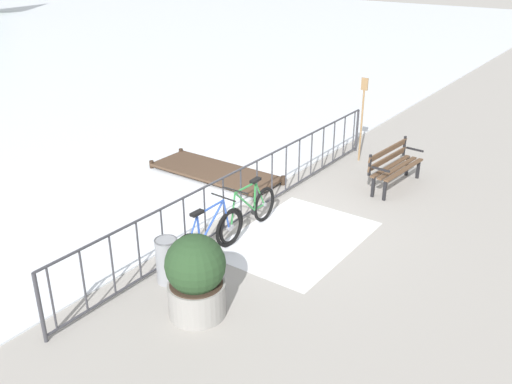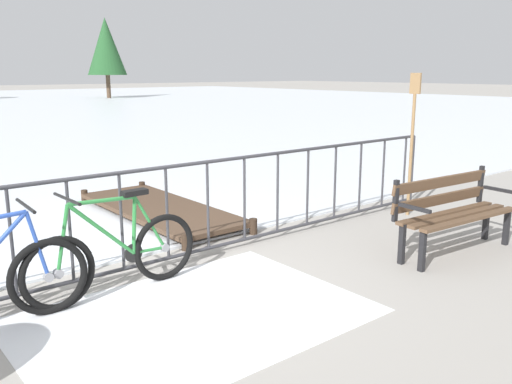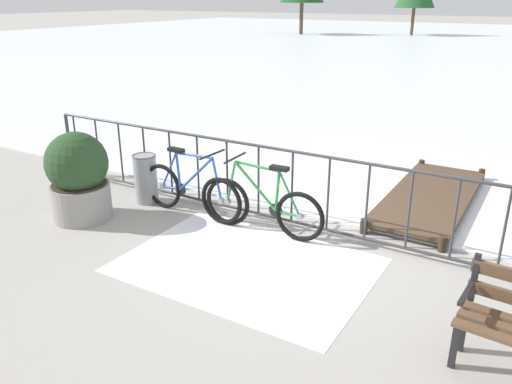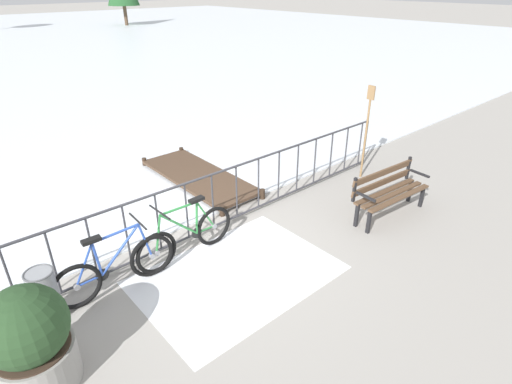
{
  "view_description": "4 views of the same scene",
  "coord_description": "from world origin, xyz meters",
  "px_view_note": "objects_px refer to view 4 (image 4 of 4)",
  "views": [
    {
      "loc": [
        -7.69,
        -5.66,
        4.79
      ],
      "look_at": [
        -0.78,
        -0.72,
        0.98
      ],
      "focal_mm": 39.34,
      "sensor_mm": 36.0,
      "label": 1
    },
    {
      "loc": [
        -2.44,
        -4.75,
        2.0
      ],
      "look_at": [
        1.25,
        -0.23,
        0.69
      ],
      "focal_mm": 37.8,
      "sensor_mm": 36.0,
      "label": 2
    },
    {
      "loc": [
        2.54,
        -5.62,
        2.9
      ],
      "look_at": [
        -0.65,
        -0.25,
        0.5
      ],
      "focal_mm": 36.0,
      "sensor_mm": 36.0,
      "label": 3
    },
    {
      "loc": [
        -3.12,
        -4.94,
        3.83
      ],
      "look_at": [
        0.77,
        -0.5,
        0.75
      ],
      "focal_mm": 28.68,
      "sensor_mm": 36.0,
      "label": 4
    }
  ],
  "objects_px": {
    "bicycle_second": "(116,268)",
    "planter_with_shrub": "(30,340)",
    "bicycle_near_railing": "(187,237)",
    "park_bench": "(388,189)",
    "oar_upright": "(367,127)",
    "trash_bin": "(45,295)"
  },
  "relations": [
    {
      "from": "bicycle_second",
      "to": "park_bench",
      "type": "xyz_separation_m",
      "value": [
        4.58,
        -1.25,
        0.14
      ]
    },
    {
      "from": "planter_with_shrub",
      "to": "trash_bin",
      "type": "relative_size",
      "value": 1.67
    },
    {
      "from": "planter_with_shrub",
      "to": "park_bench",
      "type": "bearing_deg",
      "value": -3.96
    },
    {
      "from": "bicycle_near_railing",
      "to": "park_bench",
      "type": "bearing_deg",
      "value": -20.29
    },
    {
      "from": "park_bench",
      "to": "oar_upright",
      "type": "relative_size",
      "value": 0.82
    },
    {
      "from": "bicycle_near_railing",
      "to": "oar_upright",
      "type": "relative_size",
      "value": 0.86
    },
    {
      "from": "bicycle_second",
      "to": "planter_with_shrub",
      "type": "bearing_deg",
      "value": -145.92
    },
    {
      "from": "trash_bin",
      "to": "bicycle_second",
      "type": "bearing_deg",
      "value": -4.24
    },
    {
      "from": "bicycle_near_railing",
      "to": "oar_upright",
      "type": "distance_m",
      "value": 4.49
    },
    {
      "from": "bicycle_second",
      "to": "oar_upright",
      "type": "distance_m",
      "value": 5.62
    },
    {
      "from": "bicycle_second",
      "to": "planter_with_shrub",
      "type": "distance_m",
      "value": 1.52
    },
    {
      "from": "bicycle_second",
      "to": "park_bench",
      "type": "relative_size",
      "value": 1.05
    },
    {
      "from": "park_bench",
      "to": "oar_upright",
      "type": "distance_m",
      "value": 1.72
    },
    {
      "from": "bicycle_second",
      "to": "oar_upright",
      "type": "height_order",
      "value": "oar_upright"
    },
    {
      "from": "bicycle_near_railing",
      "to": "trash_bin",
      "type": "relative_size",
      "value": 2.34
    },
    {
      "from": "bicycle_near_railing",
      "to": "oar_upright",
      "type": "xyz_separation_m",
      "value": [
        4.43,
        -0.02,
        0.77
      ]
    },
    {
      "from": "planter_with_shrub",
      "to": "trash_bin",
      "type": "bearing_deg",
      "value": 68.32
    },
    {
      "from": "planter_with_shrub",
      "to": "oar_upright",
      "type": "relative_size",
      "value": 0.62
    },
    {
      "from": "bicycle_near_railing",
      "to": "bicycle_second",
      "type": "xyz_separation_m",
      "value": [
        -1.14,
        -0.02,
        0.0
      ]
    },
    {
      "from": "bicycle_near_railing",
      "to": "park_bench",
      "type": "height_order",
      "value": "bicycle_near_railing"
    },
    {
      "from": "bicycle_near_railing",
      "to": "planter_with_shrub",
      "type": "height_order",
      "value": "planter_with_shrub"
    },
    {
      "from": "oar_upright",
      "to": "bicycle_near_railing",
      "type": "bearing_deg",
      "value": 179.8
    }
  ]
}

